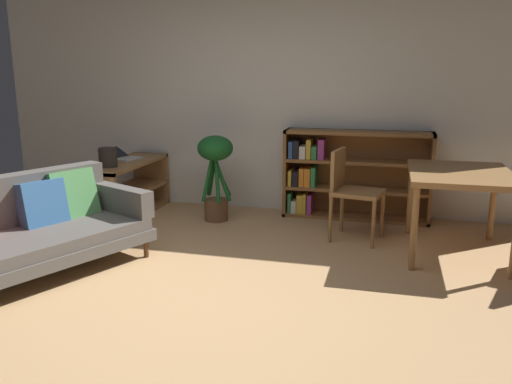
% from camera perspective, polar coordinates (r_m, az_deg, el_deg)
% --- Properties ---
extents(ground_plane, '(8.16, 8.16, 0.00)m').
position_cam_1_polar(ground_plane, '(3.90, -7.63, -11.60)').
color(ground_plane, tan).
extents(back_wall_panel, '(6.80, 0.10, 2.70)m').
position_cam_1_polar(back_wall_panel, '(6.13, 1.59, 10.63)').
color(back_wall_panel, silver).
rests_on(back_wall_panel, ground_plane).
extents(fabric_couch, '(1.52, 1.96, 0.78)m').
position_cam_1_polar(fabric_couch, '(4.65, -23.55, -3.44)').
color(fabric_couch, '#56351E').
rests_on(fabric_couch, ground_plane).
extents(media_console, '(0.46, 1.31, 0.62)m').
position_cam_1_polar(media_console, '(6.10, -13.96, 0.32)').
color(media_console, olive).
rests_on(media_console, ground_plane).
extents(open_laptop, '(0.46, 0.37, 0.11)m').
position_cam_1_polar(open_laptop, '(6.22, -14.31, 3.78)').
color(open_laptop, silver).
rests_on(open_laptop, media_console).
extents(desk_speaker, '(0.19, 0.19, 0.20)m').
position_cam_1_polar(desk_speaker, '(5.73, -15.88, 3.66)').
color(desk_speaker, '#2D2823').
rests_on(desk_speaker, media_console).
extents(potted_floor_plant, '(0.39, 0.44, 0.94)m').
position_cam_1_polar(potted_floor_plant, '(5.68, -4.45, 2.76)').
color(potted_floor_plant, brown).
rests_on(potted_floor_plant, ground_plane).
extents(dining_table, '(0.87, 1.13, 0.76)m').
position_cam_1_polar(dining_table, '(4.93, 21.38, 1.17)').
color(dining_table, olive).
rests_on(dining_table, ground_plane).
extents(dining_chair_far, '(0.52, 0.49, 0.88)m').
position_cam_1_polar(dining_chair_far, '(5.13, 10.31, 0.40)').
color(dining_chair_far, olive).
rests_on(dining_chair_far, ground_plane).
extents(bookshelf, '(1.60, 0.33, 0.98)m').
position_cam_1_polar(bookshelf, '(5.91, 9.82, 1.91)').
color(bookshelf, brown).
rests_on(bookshelf, ground_plane).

